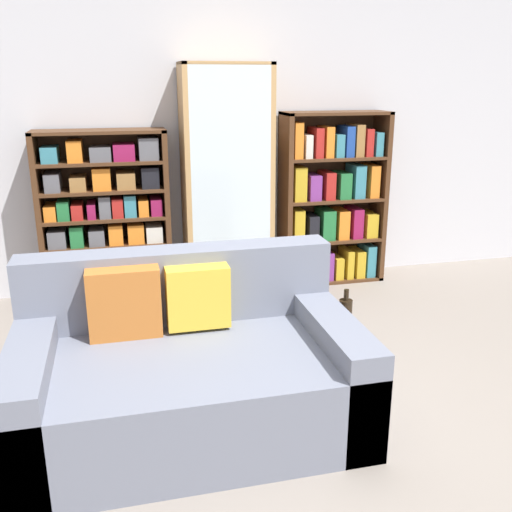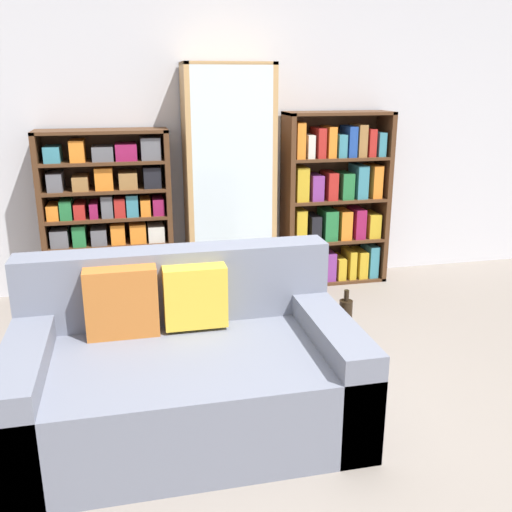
# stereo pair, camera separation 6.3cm
# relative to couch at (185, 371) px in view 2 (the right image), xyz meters

# --- Properties ---
(ground_plane) EXTENTS (16.00, 16.00, 0.00)m
(ground_plane) POSITION_rel_couch_xyz_m (0.52, -0.46, -0.29)
(ground_plane) COLOR gray
(wall_back) EXTENTS (6.74, 0.06, 2.70)m
(wall_back) POSITION_rel_couch_xyz_m (0.52, 2.11, 1.06)
(wall_back) COLOR silver
(wall_back) RESTS_ON ground
(couch) EXTENTS (1.65, 1.00, 0.83)m
(couch) POSITION_rel_couch_xyz_m (0.00, 0.00, 0.00)
(couch) COLOR slate
(couch) RESTS_ON ground
(bookshelf_left) EXTENTS (0.98, 0.32, 1.33)m
(bookshelf_left) POSITION_rel_couch_xyz_m (-0.38, 1.90, 0.36)
(bookshelf_left) COLOR #4C2D19
(bookshelf_left) RESTS_ON ground
(display_cabinet) EXTENTS (0.70, 0.36, 1.81)m
(display_cabinet) POSITION_rel_couch_xyz_m (0.57, 1.89, 0.61)
(display_cabinet) COLOR tan
(display_cabinet) RESTS_ON ground
(bookshelf_right) EXTENTS (0.88, 0.32, 1.44)m
(bookshelf_right) POSITION_rel_couch_xyz_m (1.49, 1.90, 0.41)
(bookshelf_right) COLOR #4C2D19
(bookshelf_right) RESTS_ON ground
(wine_bottle) EXTENTS (0.09, 0.09, 0.34)m
(wine_bottle) POSITION_rel_couch_xyz_m (1.16, 0.75, -0.15)
(wine_bottle) COLOR black
(wine_bottle) RESTS_ON ground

